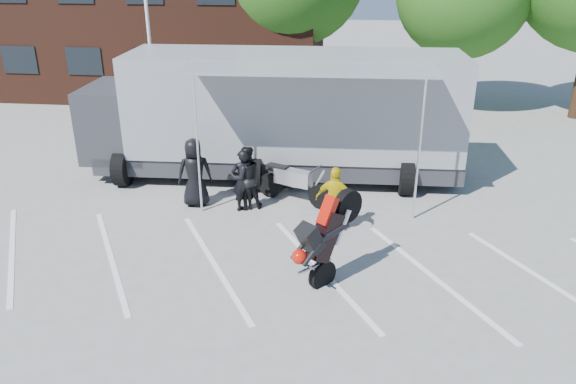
% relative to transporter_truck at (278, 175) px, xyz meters
% --- Properties ---
extents(ground, '(100.00, 100.00, 0.00)m').
position_rel_transporter_truck_xyz_m(ground, '(1.48, -6.50, 0.00)').
color(ground, gray).
rests_on(ground, ground).
extents(parking_bay_lines, '(18.09, 13.33, 0.01)m').
position_rel_transporter_truck_xyz_m(parking_bay_lines, '(1.48, -5.50, 0.01)').
color(parking_bay_lines, white).
rests_on(parking_bay_lines, ground).
extents(office_building, '(18.00, 8.00, 7.00)m').
position_rel_transporter_truck_xyz_m(office_building, '(-8.52, 11.50, 3.50)').
color(office_building, '#442115').
rests_on(office_building, ground).
extents(transporter_truck, '(11.99, 6.08, 3.76)m').
position_rel_transporter_truck_xyz_m(transporter_truck, '(0.00, 0.00, 0.00)').
color(transporter_truck, gray).
rests_on(transporter_truck, ground).
extents(parked_motorcycle, '(2.46, 1.65, 1.23)m').
position_rel_transporter_truck_xyz_m(parked_motorcycle, '(0.72, -1.96, 0.00)').
color(parked_motorcycle, '#ABABB0').
rests_on(parked_motorcycle, ground).
extents(stunt_bike_rider, '(1.89, 1.97, 2.19)m').
position_rel_transporter_truck_xyz_m(stunt_bike_rider, '(2.15, -5.58, 0.00)').
color(stunt_bike_rider, black).
rests_on(stunt_bike_rider, ground).
extents(spectator_leather_a, '(1.06, 0.84, 1.89)m').
position_rel_transporter_truck_xyz_m(spectator_leather_a, '(-1.95, -2.42, 0.94)').
color(spectator_leather_a, black).
rests_on(spectator_leather_a, ground).
extents(spectator_leather_b, '(0.73, 0.63, 1.70)m').
position_rel_transporter_truck_xyz_m(spectator_leather_b, '(-0.59, -2.60, 0.85)').
color(spectator_leather_b, black).
rests_on(spectator_leather_b, ground).
extents(spectator_leather_c, '(1.03, 0.93, 1.75)m').
position_rel_transporter_truck_xyz_m(spectator_leather_c, '(-0.54, -2.46, 0.87)').
color(spectator_leather_c, black).
rests_on(spectator_leather_c, ground).
extents(spectator_hivis, '(1.06, 0.63, 1.69)m').
position_rel_transporter_truck_xyz_m(spectator_hivis, '(1.88, -3.60, 0.85)').
color(spectator_hivis, yellow).
rests_on(spectator_hivis, ground).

